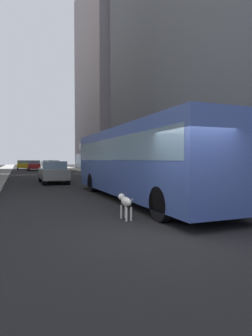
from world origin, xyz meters
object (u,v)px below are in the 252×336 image
(car_grey_wagon, at_px, (53,172))
(dalmatian_dog, at_px, (125,202))
(car_silver_sedan, at_px, (48,165))
(car_yellow_taxi, at_px, (23,165))
(transit_bus, at_px, (138,159))
(car_black_suv, at_px, (53,166))
(car_red_coupe, at_px, (34,165))

(car_grey_wagon, bearing_deg, dalmatian_dog, -88.13)
(car_silver_sedan, distance_m, car_yellow_taxi, 4.66)
(transit_bus, height_order, car_black_suv, transit_bus)
(car_silver_sedan, distance_m, car_grey_wagon, 28.52)
(car_silver_sedan, xyz_separation_m, dalmatian_dog, (-1.95, -42.07, -0.31))
(dalmatian_dog, bearing_deg, car_red_coupe, 90.65)
(car_black_suv, xyz_separation_m, car_grey_wagon, (-2.40, -21.29, -0.00))
(car_silver_sedan, bearing_deg, car_grey_wagon, -94.83)
(car_silver_sedan, height_order, dalmatian_dog, car_silver_sedan)
(car_yellow_taxi, distance_m, dalmatian_dog, 44.51)
(transit_bus, xyz_separation_m, dalmatian_dog, (-1.95, -3.49, -1.26))
(car_red_coupe, bearing_deg, car_silver_sedan, 50.76)
(car_yellow_taxi, xyz_separation_m, dalmatian_dog, (2.05, -44.46, -0.31))
(car_black_suv, height_order, car_yellow_taxi, same)
(car_grey_wagon, bearing_deg, car_red_coupe, 90.00)
(car_red_coupe, bearing_deg, dalmatian_dog, -89.35)
(car_grey_wagon, bearing_deg, car_silver_sedan, 85.17)
(car_grey_wagon, distance_m, dalmatian_dog, 13.66)
(car_yellow_taxi, bearing_deg, car_grey_wagon, -87.03)
(transit_bus, xyz_separation_m, car_black_suv, (0.00, 31.46, -0.95))
(transit_bus, xyz_separation_m, car_grey_wagon, (-2.40, 10.16, -0.95))
(car_silver_sedan, height_order, car_yellow_taxi, same)
(transit_bus, height_order, car_silver_sedan, transit_bus)
(car_silver_sedan, relative_size, car_grey_wagon, 0.91)
(car_yellow_taxi, bearing_deg, car_red_coupe, -73.29)
(car_red_coupe, bearing_deg, car_grey_wagon, -90.00)
(car_red_coupe, bearing_deg, transit_bus, -86.15)
(car_silver_sedan, distance_m, dalmatian_dog, 42.12)
(car_black_suv, relative_size, car_red_coupe, 1.07)
(transit_bus, height_order, car_red_coupe, transit_bus)
(car_black_suv, xyz_separation_m, car_yellow_taxi, (-4.00, 9.52, -0.00))
(transit_bus, xyz_separation_m, car_red_coupe, (-2.40, 35.65, -0.95))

